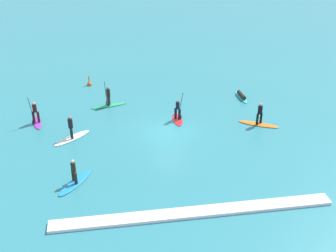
# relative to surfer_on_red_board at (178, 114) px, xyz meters

# --- Properties ---
(ground_plane) EXTENTS (120.00, 120.00, 0.00)m
(ground_plane) POSITION_rel_surfer_on_red_board_xyz_m (-1.08, -1.94, -0.47)
(ground_plane) COLOR teal
(ground_plane) RESTS_ON ground
(surfer_on_red_board) EXTENTS (0.87, 2.45, 2.32)m
(surfer_on_red_board) POSITION_rel_surfer_on_red_board_xyz_m (0.00, 0.00, 0.00)
(surfer_on_red_board) COLOR red
(surfer_on_red_board) RESTS_ON ground_plane
(surfer_on_teal_board) EXTENTS (0.65, 2.80, 0.46)m
(surfer_on_teal_board) POSITION_rel_surfer_on_red_board_xyz_m (6.52, 3.56, -0.29)
(surfer_on_teal_board) COLOR #33C6CC
(surfer_on_teal_board) RESTS_ON ground_plane
(surfer_on_blue_board) EXTENTS (2.37, 2.99, 1.70)m
(surfer_on_blue_board) POSITION_rel_surfer_on_red_board_xyz_m (-7.81, -7.73, -0.14)
(surfer_on_blue_board) COLOR #1E8CD1
(surfer_on_blue_board) RESTS_ON ground_plane
(surfer_on_green_board) EXTENTS (3.19, 1.42, 2.20)m
(surfer_on_green_board) POSITION_rel_surfer_on_red_board_xyz_m (-5.45, 3.52, 0.00)
(surfer_on_green_board) COLOR #23B266
(surfer_on_green_board) RESTS_ON ground_plane
(surfer_on_purple_board) EXTENTS (1.22, 2.64, 2.36)m
(surfer_on_purple_board) POSITION_rel_surfer_on_red_board_xyz_m (-11.25, 1.12, 0.05)
(surfer_on_purple_board) COLOR purple
(surfer_on_purple_board) RESTS_ON ground_plane
(surfer_on_orange_board) EXTENTS (3.10, 2.18, 1.87)m
(surfer_on_orange_board) POSITION_rel_surfer_on_red_board_xyz_m (6.21, -1.85, -0.00)
(surfer_on_orange_board) COLOR orange
(surfer_on_orange_board) RESTS_ON ground_plane
(surfer_on_white_board) EXTENTS (2.89, 2.65, 1.83)m
(surfer_on_white_board) POSITION_rel_surfer_on_red_board_xyz_m (-8.32, -1.88, -0.01)
(surfer_on_white_board) COLOR white
(surfer_on_white_board) RESTS_ON ground_plane
(marker_buoy) EXTENTS (0.45, 0.45, 1.05)m
(marker_buoy) POSITION_rel_surfer_on_red_board_xyz_m (-7.23, 8.74, -0.32)
(marker_buoy) COLOR #E55119
(marker_buoy) RESTS_ON ground_plane
(wave_crest) EXTENTS (15.91, 0.90, 0.18)m
(wave_crest) POSITION_rel_surfer_on_red_board_xyz_m (-1.08, -11.69, -0.38)
(wave_crest) COLOR white
(wave_crest) RESTS_ON ground_plane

